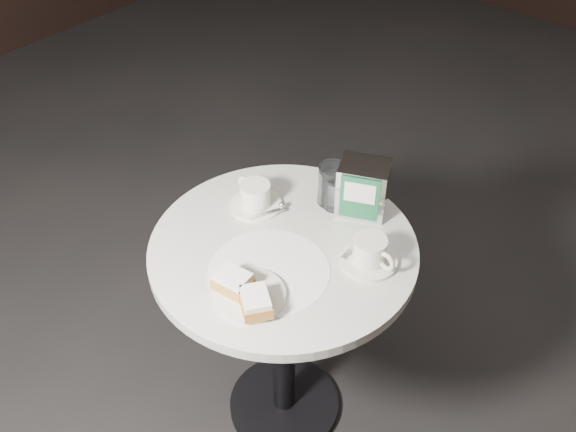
# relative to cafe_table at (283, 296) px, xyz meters

# --- Properties ---
(ground) EXTENTS (7.00, 7.00, 0.00)m
(ground) POSITION_rel_cafe_table_xyz_m (0.00, 0.00, -0.55)
(ground) COLOR black
(ground) RESTS_ON ground
(cafe_table) EXTENTS (0.70, 0.70, 0.74)m
(cafe_table) POSITION_rel_cafe_table_xyz_m (0.00, 0.00, 0.00)
(cafe_table) COLOR black
(cafe_table) RESTS_ON ground
(sugar_spill) EXTENTS (0.36, 0.36, 0.00)m
(sugar_spill) POSITION_rel_cafe_table_xyz_m (0.03, -0.09, 0.20)
(sugar_spill) COLOR white
(sugar_spill) RESTS_ON cafe_table
(beignet_plate) EXTENTS (0.20, 0.20, 0.06)m
(beignet_plate) POSITION_rel_cafe_table_xyz_m (0.05, -0.20, 0.22)
(beignet_plate) COLOR silver
(beignet_plate) RESTS_ON cafe_table
(coffee_cup_left) EXTENTS (0.17, 0.17, 0.08)m
(coffee_cup_left) POSITION_rel_cafe_table_xyz_m (-0.16, 0.07, 0.23)
(coffee_cup_left) COLOR white
(coffee_cup_left) RESTS_ON cafe_table
(coffee_cup_right) EXTENTS (0.17, 0.17, 0.08)m
(coffee_cup_right) POSITION_rel_cafe_table_xyz_m (0.21, 0.09, 0.23)
(coffee_cup_right) COLOR silver
(coffee_cup_right) RESTS_ON cafe_table
(water_glass_left) EXTENTS (0.09, 0.09, 0.12)m
(water_glass_left) POSITION_rel_cafe_table_xyz_m (-0.01, 0.22, 0.26)
(water_glass_left) COLOR white
(water_glass_left) RESTS_ON cafe_table
(water_glass_right) EXTENTS (0.07, 0.07, 0.10)m
(water_glass_right) POSITION_rel_cafe_table_xyz_m (0.01, 0.21, 0.25)
(water_glass_right) COLOR white
(water_glass_right) RESTS_ON cafe_table
(napkin_dispenser) EXTENTS (0.16, 0.15, 0.15)m
(napkin_dispenser) POSITION_rel_cafe_table_xyz_m (0.08, 0.24, 0.27)
(napkin_dispenser) COLOR silver
(napkin_dispenser) RESTS_ON cafe_table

